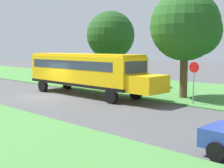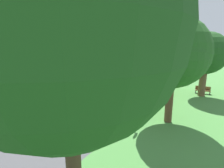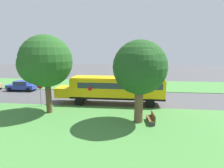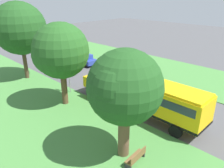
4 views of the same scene
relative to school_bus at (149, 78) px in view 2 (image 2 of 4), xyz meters
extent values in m
plane|color=#4C4C4F|center=(2.61, -1.78, -1.92)|extent=(120.00, 120.00, 0.00)
cube|color=#47843D|center=(-7.39, -1.78, -1.88)|extent=(12.00, 80.00, 0.08)
cube|color=#47843D|center=(11.61, -1.78, -1.89)|extent=(10.00, 80.00, 0.07)
cube|color=yellow|center=(0.00, -0.29, -0.02)|extent=(2.50, 10.50, 2.20)
cube|color=yellow|center=(0.00, 5.91, -0.57)|extent=(2.20, 1.90, 1.10)
cube|color=yellow|center=(0.00, -0.29, 1.16)|extent=(2.35, 10.29, 0.16)
cube|color=black|center=(0.00, -0.29, -1.00)|extent=(2.54, 10.54, 0.20)
cube|color=#2D3842|center=(0.00, -0.59, 0.44)|extent=(2.53, 9.24, 0.64)
cube|color=#2D3842|center=(0.00, 4.91, 0.44)|extent=(2.25, 0.12, 0.80)
cylinder|color=red|center=(-1.43, 2.60, 0.13)|extent=(0.03, 0.44, 0.44)
cylinder|color=black|center=(-1.25, 3.91, -1.42)|extent=(0.30, 1.00, 1.00)
cylinder|color=black|center=(1.25, 3.91, -1.42)|extent=(0.30, 1.00, 1.00)
cylinder|color=black|center=(-1.25, -3.96, -1.42)|extent=(0.30, 1.00, 1.00)
cylinder|color=black|center=(1.25, -3.96, -1.42)|extent=(0.30, 1.00, 1.00)
cylinder|color=black|center=(4.51, 13.57, -1.60)|extent=(0.22, 0.64, 0.64)
cylinder|color=brown|center=(-5.27, -2.53, -0.37)|extent=(0.72, 0.72, 3.11)
sphere|color=#1E4C1C|center=(-5.27, -2.53, 2.86)|extent=(4.45, 4.45, 4.45)
sphere|color=#1E4C1C|center=(-5.97, -2.66, 3.12)|extent=(3.05, 3.05, 3.05)
cylinder|color=brown|center=(-3.83, 6.16, -0.27)|extent=(0.54, 0.54, 3.31)
sphere|color=#23561E|center=(-3.83, 6.16, 3.23)|extent=(4.92, 4.92, 4.92)
sphere|color=#23561E|center=(-4.33, 6.74, 2.88)|extent=(3.64, 3.64, 3.64)
sphere|color=#1E4C1C|center=(-3.26, 15.34, 4.16)|extent=(6.02, 6.02, 6.02)
sphere|color=#1E4C1C|center=(-3.08, 15.91, 4.25)|extent=(3.62, 3.62, 3.62)
cylinder|color=gray|center=(-1.99, 8.00, -0.87)|extent=(0.08, 0.08, 2.10)
cylinder|color=red|center=(-1.99, 8.00, 0.48)|extent=(0.03, 0.68, 0.68)
cube|color=brown|center=(-5.33, -3.56, -1.47)|extent=(1.64, 0.64, 0.08)
cube|color=brown|center=(-5.32, -3.78, -1.22)|extent=(1.60, 0.20, 0.44)
cube|color=#333333|center=(-4.60, -3.50, -1.70)|extent=(0.12, 0.46, 0.45)
cube|color=#333333|center=(-6.07, -3.63, -1.70)|extent=(0.12, 0.46, 0.45)
camera|label=1|loc=(15.56, 17.89, 1.70)|focal=50.00mm
camera|label=2|loc=(-6.63, 18.62, 3.75)|focal=28.00mm
camera|label=3|loc=(-19.64, -1.81, 4.12)|focal=28.00mm
camera|label=4|loc=(-13.88, -10.05, 7.70)|focal=35.00mm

